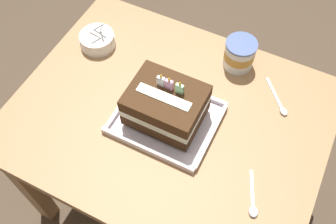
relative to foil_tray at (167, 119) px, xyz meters
name	(u,v)px	position (x,y,z in m)	size (l,w,h in m)	color
ground_plane	(169,191)	(0.00, 0.02, -0.69)	(8.00, 8.00, 0.00)	#4C3D2D
dining_table	(169,130)	(0.00, 0.02, -0.11)	(1.00, 0.79, 0.68)	#9E754C
foil_tray	(167,119)	(0.00, 0.00, 0.00)	(0.32, 0.27, 0.02)	silver
birthday_cake	(167,105)	(0.00, 0.00, 0.08)	(0.22, 0.18, 0.17)	#3D2614
bowl_stack	(97,40)	(-0.37, 0.18, 0.02)	(0.13, 0.13, 0.10)	white
ice_cream_tub	(240,54)	(0.12, 0.32, 0.05)	(0.11, 0.11, 0.11)	white
serving_spoon_near_tray	(281,106)	(0.31, 0.21, 0.00)	(0.12, 0.13, 0.01)	silver
serving_spoon_by_bowls	(253,206)	(0.34, -0.15, 0.00)	(0.07, 0.14, 0.01)	silver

